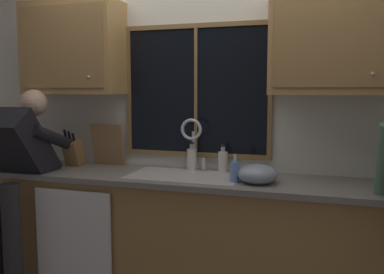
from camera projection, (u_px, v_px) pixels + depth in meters
The scene contains 21 objects.
back_wall at pixel (208, 123), 3.26m from camera, with size 5.79×0.12×2.55m, color silver.
window_glass at pixel (196, 91), 3.19m from camera, with size 1.10×0.02×0.95m, color black.
window_frame_top at pixel (196, 26), 3.12m from camera, with size 1.17×0.02×0.04m, color olive.
window_frame_bottom at pixel (196, 154), 3.23m from camera, with size 1.17×0.02×0.04m, color olive.
window_frame_left at pixel (129, 91), 3.35m from camera, with size 0.04×0.02×0.95m, color olive.
window_frame_right at pixel (270, 91), 3.01m from camera, with size 0.04×0.02×0.95m, color olive.
window_mullion_center at pixel (196, 91), 3.18m from camera, with size 0.02×0.02×0.95m, color olive.
lower_cabinet_run at pixel (195, 240), 3.02m from camera, with size 3.39×0.58×0.88m, color #A07744.
countertop at pixel (194, 179), 2.95m from camera, with size 3.45×0.62×0.04m, color slate.
dishwasher_front at pixel (73, 241), 2.96m from camera, with size 0.60×0.02×0.74m, color white.
upper_cabinet_left at pixel (73, 49), 3.29m from camera, with size 0.79×0.36×0.72m.
upper_cabinet_right at pixel (332, 40), 2.71m from camera, with size 0.79×0.36×0.72m.
sink at pixel (185, 189), 2.99m from camera, with size 0.80×0.46×0.21m.
faucet at pixel (193, 138), 3.12m from camera, with size 0.18×0.09×0.40m.
person_standing at pixel (15, 169), 3.05m from camera, with size 0.53×0.70×1.54m.
knife_block at pixel (74, 152), 3.36m from camera, with size 0.12×0.18×0.32m.
cutting_board at pixel (108, 145), 3.38m from camera, with size 0.27×0.02×0.34m, color #997047.
mixing_bowl at pixel (257, 174), 2.73m from camera, with size 0.27×0.27×0.13m, color #8C99A8.
soap_dispenser at pixel (235, 171), 2.75m from camera, with size 0.06×0.07×0.19m.
bottle_green_glass at pixel (192, 159), 3.16m from camera, with size 0.07×0.07×0.22m.
bottle_tall_clear at pixel (223, 161), 3.09m from camera, with size 0.07×0.07×0.21m.
Camera 1 is at (0.85, -3.08, 1.53)m, focal length 38.68 mm.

